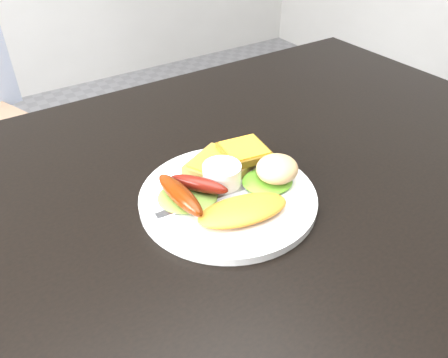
# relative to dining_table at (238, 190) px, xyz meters

# --- Properties ---
(dining_table) EXTENTS (1.20, 0.80, 0.04)m
(dining_table) POSITION_rel_dining_table_xyz_m (0.00, 0.00, 0.00)
(dining_table) COLOR black
(dining_table) RESTS_ON ground
(plate) EXTENTS (0.25, 0.25, 0.01)m
(plate) POSITION_rel_dining_table_xyz_m (-0.04, -0.03, 0.03)
(plate) COLOR white
(plate) RESTS_ON dining_table
(lettuce_left) EXTENTS (0.11, 0.10, 0.01)m
(lettuce_left) POSITION_rel_dining_table_xyz_m (-0.09, -0.01, 0.04)
(lettuce_left) COLOR olive
(lettuce_left) RESTS_ON plate
(lettuce_right) EXTENTS (0.09, 0.08, 0.01)m
(lettuce_right) POSITION_rel_dining_table_xyz_m (0.02, -0.04, 0.04)
(lettuce_right) COLOR #42952A
(lettuce_right) RESTS_ON plate
(omelette) EXTENTS (0.13, 0.08, 0.02)m
(omelette) POSITION_rel_dining_table_xyz_m (-0.05, -0.08, 0.04)
(omelette) COLOR orange
(omelette) RESTS_ON plate
(sausage_a) EXTENTS (0.03, 0.11, 0.03)m
(sausage_a) POSITION_rel_dining_table_xyz_m (-0.11, -0.02, 0.05)
(sausage_a) COLOR #692C07
(sausage_a) RESTS_ON lettuce_left
(sausage_b) EXTENTS (0.07, 0.08, 0.02)m
(sausage_b) POSITION_rel_dining_table_xyz_m (-0.08, -0.02, 0.05)
(sausage_b) COLOR maroon
(sausage_b) RESTS_ON lettuce_left
(ramekin) EXTENTS (0.07, 0.07, 0.03)m
(ramekin) POSITION_rel_dining_table_xyz_m (-0.04, -0.01, 0.05)
(ramekin) COLOR white
(ramekin) RESTS_ON plate
(toast_a) EXTENTS (0.11, 0.11, 0.01)m
(toast_a) POSITION_rel_dining_table_xyz_m (-0.02, 0.02, 0.04)
(toast_a) COLOR olive
(toast_a) RESTS_ON plate
(toast_b) EXTENTS (0.08, 0.08, 0.01)m
(toast_b) POSITION_rel_dining_table_xyz_m (0.02, 0.02, 0.05)
(toast_b) COLOR brown
(toast_b) RESTS_ON toast_a
(potato_salad) EXTENTS (0.08, 0.08, 0.03)m
(potato_salad) POSITION_rel_dining_table_xyz_m (0.03, -0.05, 0.06)
(potato_salad) COLOR #CEBB8B
(potato_salad) RESTS_ON lettuce_right
(fork) EXTENTS (0.15, 0.03, 0.00)m
(fork) POSITION_rel_dining_table_xyz_m (-0.07, -0.03, 0.03)
(fork) COLOR #ADAFB7
(fork) RESTS_ON plate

